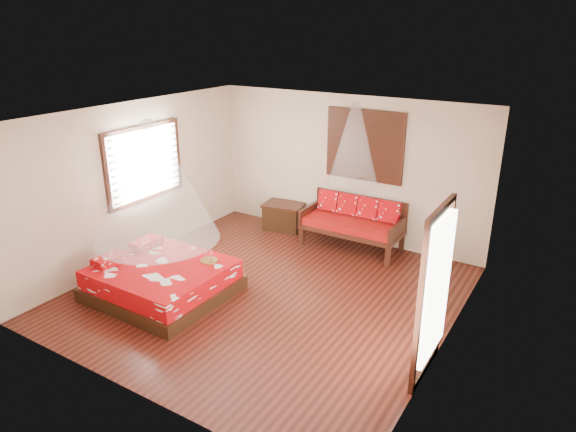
{
  "coord_description": "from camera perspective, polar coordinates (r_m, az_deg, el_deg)",
  "views": [
    {
      "loc": [
        4.05,
        -5.94,
        4.02
      ],
      "look_at": [
        0.06,
        0.53,
        1.15
      ],
      "focal_mm": 32.0,
      "sensor_mm": 36.0,
      "label": 1
    }
  ],
  "objects": [
    {
      "name": "shutter_panel",
      "position": [
        9.64,
        8.51,
        7.76
      ],
      "size": [
        1.52,
        0.06,
        1.32
      ],
      "color": "black",
      "rests_on": "wall_back"
    },
    {
      "name": "window_left",
      "position": [
        9.42,
        -15.63,
        5.66
      ],
      "size": [
        0.1,
        1.74,
        1.34
      ],
      "color": "black",
      "rests_on": "wall_left"
    },
    {
      "name": "mosquito_net_daybed",
      "position": [
        9.2,
        7.36,
        7.84
      ],
      "size": [
        0.92,
        0.92,
        1.5
      ],
      "primitive_type": "cone",
      "color": "white",
      "rests_on": "ceiling"
    },
    {
      "name": "room",
      "position": [
        7.65,
        -2.44,
        0.64
      ],
      "size": [
        5.54,
        5.54,
        2.84
      ],
      "color": "black",
      "rests_on": "ground"
    },
    {
      "name": "bed",
      "position": [
        8.33,
        -13.86,
        -6.86
      ],
      "size": [
        2.0,
        1.82,
        0.63
      ],
      "rotation": [
        0.0,
        0.0,
        -0.01
      ],
      "color": "black",
      "rests_on": "floor"
    },
    {
      "name": "storage_chest",
      "position": [
        10.59,
        -0.45,
        -0.01
      ],
      "size": [
        0.87,
        0.69,
        0.55
      ],
      "rotation": [
        0.0,
        0.0,
        0.15
      ],
      "color": "black",
      "rests_on": "floor"
    },
    {
      "name": "mosquito_net_main",
      "position": [
        7.73,
        -14.78,
        3.69
      ],
      "size": [
        1.86,
        1.86,
        1.8
      ],
      "primitive_type": "cone",
      "color": "white",
      "rests_on": "ceiling"
    },
    {
      "name": "daybed",
      "position": [
        9.75,
        7.3,
        -0.51
      ],
      "size": [
        1.87,
        0.83,
        0.96
      ],
      "color": "black",
      "rests_on": "floor"
    },
    {
      "name": "glazed_door",
      "position": [
        6.24,
        15.7,
        -8.36
      ],
      "size": [
        0.08,
        1.02,
        2.16
      ],
      "color": "black",
      "rests_on": "floor"
    },
    {
      "name": "wine_tray",
      "position": [
        8.17,
        -8.79,
        -4.65
      ],
      "size": [
        0.27,
        0.27,
        0.22
      ],
      "rotation": [
        0.0,
        0.0,
        0.4
      ],
      "color": "brown",
      "rests_on": "bed"
    }
  ]
}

